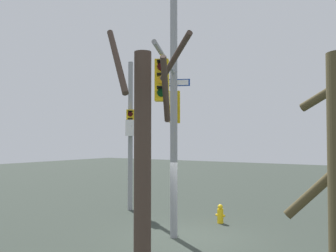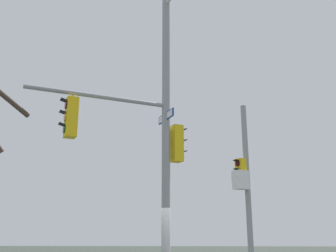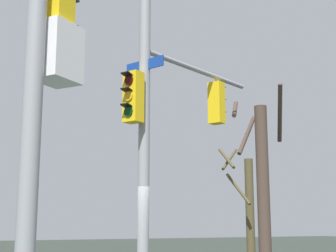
# 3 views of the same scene
# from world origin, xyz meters

# --- Properties ---
(ground_plane) EXTENTS (80.00, 80.00, 0.00)m
(ground_plane) POSITION_xyz_m (0.00, 0.00, 0.00)
(ground_plane) COLOR #2C332C
(main_signal_pole_assembly) EXTENTS (3.20, 5.12, 9.35)m
(main_signal_pole_assembly) POSITION_xyz_m (-0.15, -0.62, 5.02)
(main_signal_pole_assembly) COLOR gray
(main_signal_pole_assembly) RESTS_ON ground
(secondary_pole_assembly) EXTENTS (0.69, 0.76, 6.91)m
(secondary_pole_assembly) POSITION_xyz_m (-4.72, 2.61, 3.67)
(secondary_pole_assembly) COLOR gray
(secondary_pole_assembly) RESTS_ON ground
(fire_hydrant) EXTENTS (0.38, 0.24, 0.73)m
(fire_hydrant) POSITION_xyz_m (-0.12, 2.52, 0.34)
(fire_hydrant) COLOR yellow
(fire_hydrant) RESTS_ON ground
(bare_tree_behind_pole) EXTENTS (1.92, 1.93, 5.63)m
(bare_tree_behind_pole) POSITION_xyz_m (1.58, -4.71, 2.78)
(bare_tree_behind_pole) COLOR #45362D
(bare_tree_behind_pole) RESTS_ON ground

